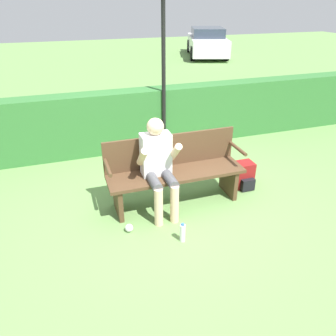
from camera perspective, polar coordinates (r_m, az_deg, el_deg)
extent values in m
plane|color=#668E4C|center=(4.66, 1.37, -6.02)|extent=(40.00, 40.00, 0.00)
cube|color=#337033|center=(6.19, -5.04, 8.45)|extent=(12.00, 0.41, 1.10)
cube|color=#513823|center=(4.41, 1.44, -0.97)|extent=(1.86, 0.50, 0.05)
cube|color=#513823|center=(4.50, 0.48, 3.18)|extent=(1.86, 0.04, 0.45)
cube|color=#513823|center=(4.37, -8.72, -5.39)|extent=(0.06, 0.45, 0.45)
cube|color=#513823|center=(4.83, 10.50, -2.04)|extent=(0.06, 0.45, 0.45)
cylinder|color=#513823|center=(4.11, -10.50, 0.10)|extent=(0.05, 0.45, 0.05)
cylinder|color=#513823|center=(4.66, 12.05, 3.36)|extent=(0.05, 0.45, 0.05)
cube|color=silver|center=(4.24, -2.14, 2.40)|extent=(0.38, 0.22, 0.56)
sphere|color=beige|center=(4.09, -2.23, 7.21)|extent=(0.22, 0.22, 0.22)
cylinder|color=#4C4C51|center=(4.14, -2.59, -2.17)|extent=(0.13, 0.45, 0.13)
cylinder|color=#4C4C51|center=(4.20, 0.17, -1.72)|extent=(0.13, 0.45, 0.13)
cylinder|color=beige|center=(4.10, -1.65, -6.82)|extent=(0.11, 0.11, 0.52)
cylinder|color=beige|center=(4.15, 1.14, -6.30)|extent=(0.11, 0.11, 0.52)
cylinder|color=beige|center=(4.05, -4.50, 1.95)|extent=(0.09, 0.34, 0.34)
cylinder|color=beige|center=(4.16, 1.22, 2.76)|extent=(0.09, 0.34, 0.34)
cube|color=maroon|center=(5.08, 12.98, -1.08)|extent=(0.27, 0.23, 0.40)
cube|color=black|center=(5.02, 13.73, -2.87)|extent=(0.20, 0.08, 0.18)
cylinder|color=white|center=(3.93, 2.55, -11.24)|extent=(0.07, 0.07, 0.23)
cylinder|color=#2D66B2|center=(3.86, 2.59, -9.80)|extent=(0.04, 0.04, 0.02)
cylinder|color=black|center=(5.85, -0.77, 16.52)|extent=(0.07, 0.07, 2.90)
cube|color=silver|center=(16.82, 6.80, 20.57)|extent=(2.76, 4.25, 0.69)
cube|color=#333D4C|center=(16.77, 6.91, 22.44)|extent=(1.94, 2.24, 0.41)
cylinder|color=black|center=(17.99, 3.70, 20.43)|extent=(0.36, 0.64, 0.62)
cylinder|color=black|center=(18.16, 8.87, 20.25)|extent=(0.36, 0.64, 0.62)
cylinder|color=black|center=(15.57, 4.30, 19.28)|extent=(0.36, 0.64, 0.62)
cylinder|color=black|center=(15.77, 10.21, 19.05)|extent=(0.36, 0.64, 0.62)
sphere|color=silver|center=(4.14, -6.79, -10.32)|extent=(0.10, 0.10, 0.10)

